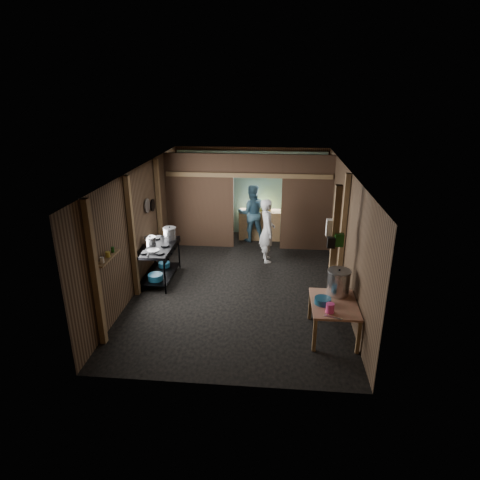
# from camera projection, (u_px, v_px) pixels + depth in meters

# --- Properties ---
(floor) EXTENTS (4.50, 7.00, 0.00)m
(floor) POSITION_uv_depth(u_px,v_px,m) (241.00, 281.00, 9.35)
(floor) COLOR black
(floor) RESTS_ON ground
(ceiling) EXTENTS (4.50, 7.00, 0.00)m
(ceiling) POSITION_uv_depth(u_px,v_px,m) (241.00, 170.00, 8.44)
(ceiling) COLOR #2F2B27
(ceiling) RESTS_ON ground
(wall_back) EXTENTS (4.50, 0.00, 2.60)m
(wall_back) POSITION_uv_depth(u_px,v_px,m) (251.00, 191.00, 12.16)
(wall_back) COLOR brown
(wall_back) RESTS_ON ground
(wall_front) EXTENTS (4.50, 0.00, 2.60)m
(wall_front) POSITION_uv_depth(u_px,v_px,m) (218.00, 309.00, 5.63)
(wall_front) COLOR brown
(wall_front) RESTS_ON ground
(wall_left) EXTENTS (0.00, 7.00, 2.60)m
(wall_left) POSITION_uv_depth(u_px,v_px,m) (141.00, 225.00, 9.08)
(wall_left) COLOR brown
(wall_left) RESTS_ON ground
(wall_right) EXTENTS (0.00, 7.00, 2.60)m
(wall_right) POSITION_uv_depth(u_px,v_px,m) (345.00, 231.00, 8.70)
(wall_right) COLOR brown
(wall_right) RESTS_ON ground
(partition_left) EXTENTS (1.85, 0.10, 2.60)m
(partition_left) POSITION_uv_depth(u_px,v_px,m) (200.00, 201.00, 11.06)
(partition_left) COLOR #4C3323
(partition_left) RESTS_ON floor
(partition_right) EXTENTS (1.35, 0.10, 2.60)m
(partition_right) POSITION_uv_depth(u_px,v_px,m) (307.00, 204.00, 10.81)
(partition_right) COLOR #4C3323
(partition_right) RESTS_ON floor
(partition_header) EXTENTS (1.30, 0.10, 0.60)m
(partition_header) POSITION_uv_depth(u_px,v_px,m) (258.00, 165.00, 10.57)
(partition_header) COLOR #4C3323
(partition_header) RESTS_ON wall_back
(turquoise_panel) EXTENTS (4.40, 0.06, 2.50)m
(turquoise_panel) POSITION_uv_depth(u_px,v_px,m) (251.00, 193.00, 12.12)
(turquoise_panel) COLOR #659B9A
(turquoise_panel) RESTS_ON wall_back
(back_counter) EXTENTS (1.20, 0.50, 0.85)m
(back_counter) POSITION_uv_depth(u_px,v_px,m) (260.00, 225.00, 11.92)
(back_counter) COLOR olive
(back_counter) RESTS_ON floor
(wall_clock) EXTENTS (0.20, 0.03, 0.20)m
(wall_clock) POSITION_uv_depth(u_px,v_px,m) (260.00, 172.00, 11.83)
(wall_clock) COLOR silver
(wall_clock) RESTS_ON wall_back
(post_left_a) EXTENTS (0.10, 0.12, 2.60)m
(post_left_a) POSITION_uv_depth(u_px,v_px,m) (95.00, 275.00, 6.65)
(post_left_a) COLOR olive
(post_left_a) RESTS_ON floor
(post_left_b) EXTENTS (0.10, 0.12, 2.60)m
(post_left_b) POSITION_uv_depth(u_px,v_px,m) (132.00, 238.00, 8.33)
(post_left_b) COLOR olive
(post_left_b) RESTS_ON floor
(post_left_c) EXTENTS (0.10, 0.12, 2.60)m
(post_left_c) POSITION_uv_depth(u_px,v_px,m) (159.00, 211.00, 10.20)
(post_left_c) COLOR olive
(post_left_c) RESTS_ON floor
(post_right) EXTENTS (0.10, 0.12, 2.60)m
(post_right) POSITION_uv_depth(u_px,v_px,m) (343.00, 234.00, 8.52)
(post_right) COLOR olive
(post_right) RESTS_ON floor
(post_free) EXTENTS (0.12, 0.12, 2.60)m
(post_free) POSITION_uv_depth(u_px,v_px,m) (333.00, 254.00, 7.52)
(post_free) COLOR olive
(post_free) RESTS_ON floor
(cross_beam) EXTENTS (4.40, 0.12, 0.12)m
(cross_beam) POSITION_uv_depth(u_px,v_px,m) (248.00, 175.00, 10.63)
(cross_beam) COLOR olive
(cross_beam) RESTS_ON wall_left
(pan_lid_big) EXTENTS (0.03, 0.34, 0.34)m
(pan_lid_big) POSITION_uv_depth(u_px,v_px,m) (147.00, 206.00, 9.33)
(pan_lid_big) COLOR slate
(pan_lid_big) RESTS_ON wall_left
(pan_lid_small) EXTENTS (0.03, 0.30, 0.30)m
(pan_lid_small) POSITION_uv_depth(u_px,v_px,m) (153.00, 205.00, 9.74)
(pan_lid_small) COLOR black
(pan_lid_small) RESTS_ON wall_left
(wall_shelf) EXTENTS (0.14, 0.80, 0.03)m
(wall_shelf) POSITION_uv_depth(u_px,v_px,m) (108.00, 258.00, 7.08)
(wall_shelf) COLOR olive
(wall_shelf) RESTS_ON wall_left
(jar_white) EXTENTS (0.07, 0.07, 0.10)m
(jar_white) POSITION_uv_depth(u_px,v_px,m) (102.00, 260.00, 6.83)
(jar_white) COLOR silver
(jar_white) RESTS_ON wall_shelf
(jar_yellow) EXTENTS (0.08, 0.08, 0.10)m
(jar_yellow) POSITION_uv_depth(u_px,v_px,m) (108.00, 254.00, 7.06)
(jar_yellow) COLOR gold
(jar_yellow) RESTS_ON wall_shelf
(jar_green) EXTENTS (0.06, 0.06, 0.10)m
(jar_green) POSITION_uv_depth(u_px,v_px,m) (113.00, 250.00, 7.26)
(jar_green) COLOR #165013
(jar_green) RESTS_ON wall_shelf
(bag_white) EXTENTS (0.22, 0.15, 0.32)m
(bag_white) POSITION_uv_depth(u_px,v_px,m) (332.00, 228.00, 7.43)
(bag_white) COLOR silver
(bag_white) RESTS_ON post_free
(bag_green) EXTENTS (0.16, 0.12, 0.24)m
(bag_green) POSITION_uv_depth(u_px,v_px,m) (339.00, 240.00, 7.35)
(bag_green) COLOR #165013
(bag_green) RESTS_ON post_free
(bag_black) EXTENTS (0.14, 0.10, 0.20)m
(bag_black) POSITION_uv_depth(u_px,v_px,m) (331.00, 243.00, 7.36)
(bag_black) COLOR black
(bag_black) RESTS_ON post_free
(gas_range) EXTENTS (0.74, 1.44, 0.85)m
(gas_range) POSITION_uv_depth(u_px,v_px,m) (159.00, 263.00, 9.28)
(gas_range) COLOR black
(gas_range) RESTS_ON floor
(prep_table) EXTENTS (0.80, 1.10, 0.65)m
(prep_table) POSITION_uv_depth(u_px,v_px,m) (333.00, 319.00, 7.21)
(prep_table) COLOR #BE755D
(prep_table) RESTS_ON floor
(stove_pot_large) EXTENTS (0.40, 0.40, 0.31)m
(stove_pot_large) POSITION_uv_depth(u_px,v_px,m) (170.00, 234.00, 9.49)
(stove_pot_large) COLOR #B8B8BB
(stove_pot_large) RESTS_ON gas_range
(stove_pot_med) EXTENTS (0.27, 0.27, 0.23)m
(stove_pot_med) POSITION_uv_depth(u_px,v_px,m) (150.00, 242.00, 9.12)
(stove_pot_med) COLOR #B8B8BB
(stove_pot_med) RESTS_ON gas_range
(frying_pan) EXTENTS (0.35, 0.53, 0.06)m
(frying_pan) POSITION_uv_depth(u_px,v_px,m) (153.00, 251.00, 8.80)
(frying_pan) COLOR slate
(frying_pan) RESTS_ON gas_range
(blue_tub_front) EXTENTS (0.33, 0.33, 0.14)m
(blue_tub_front) POSITION_uv_depth(u_px,v_px,m) (155.00, 277.00, 9.03)
(blue_tub_front) COLOR navy
(blue_tub_front) RESTS_ON gas_range
(blue_tub_back) EXTENTS (0.27, 0.27, 0.11)m
(blue_tub_back) POSITION_uv_depth(u_px,v_px,m) (164.00, 264.00, 9.71)
(blue_tub_back) COLOR navy
(blue_tub_back) RESTS_ON gas_range
(stock_pot) EXTENTS (0.55, 0.55, 0.50)m
(stock_pot) POSITION_uv_depth(u_px,v_px,m) (338.00, 283.00, 7.33)
(stock_pot) COLOR #B8B8BB
(stock_pot) RESTS_ON prep_table
(wash_basin) EXTENTS (0.33, 0.33, 0.11)m
(wash_basin) POSITION_uv_depth(u_px,v_px,m) (323.00, 301.00, 7.06)
(wash_basin) COLOR navy
(wash_basin) RESTS_ON prep_table
(pink_bucket) EXTENTS (0.16, 0.16, 0.17)m
(pink_bucket) POSITION_uv_depth(u_px,v_px,m) (330.00, 308.00, 6.76)
(pink_bucket) COLOR #F43F8E
(pink_bucket) RESTS_ON prep_table
(knife) EXTENTS (0.29, 0.14, 0.01)m
(knife) POSITION_uv_depth(u_px,v_px,m) (333.00, 317.00, 6.64)
(knife) COLOR #B8B8BB
(knife) RESTS_ON prep_table
(yellow_tub) EXTENTS (0.37, 0.37, 0.20)m
(yellow_tub) POSITION_uv_depth(u_px,v_px,m) (265.00, 207.00, 11.73)
(yellow_tub) COLOR gold
(yellow_tub) RESTS_ON back_counter
(cook) EXTENTS (0.50, 0.66, 1.64)m
(cook) POSITION_uv_depth(u_px,v_px,m) (267.00, 231.00, 10.21)
(cook) COLOR silver
(cook) RESTS_ON floor
(worker_back) EXTENTS (0.90, 0.76, 1.66)m
(worker_back) POSITION_uv_depth(u_px,v_px,m) (252.00, 213.00, 11.62)
(worker_back) COLOR #396279
(worker_back) RESTS_ON floor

